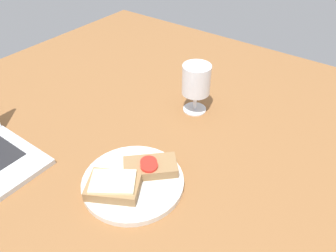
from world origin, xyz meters
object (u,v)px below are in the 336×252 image
object	(u,v)px
wine_glass	(196,82)
plate	(133,182)
sandwich_with_cheese	(113,185)
sandwich_with_tomato	(150,167)

from	to	relation	value
wine_glass	plate	bearing A→B (deg)	-171.82
plate	sandwich_with_cheese	bearing A→B (deg)	163.83
sandwich_with_tomato	wine_glass	size ratio (longest dim) A/B	0.91
plate	sandwich_with_tomato	xyz separation A→B (cm)	(4.33, -1.28, 1.86)
plate	sandwich_with_cheese	xyz separation A→B (cm)	(-4.38, 1.27, 2.02)
sandwich_with_cheese	wine_glass	size ratio (longest dim) A/B	0.93
plate	wine_glass	size ratio (longest dim) A/B	1.58
sandwich_with_cheese	sandwich_with_tomato	bearing A→B (deg)	-16.33
plate	sandwich_with_tomato	world-z (taller)	sandwich_with_tomato
plate	sandwich_with_cheese	distance (cm)	4.98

